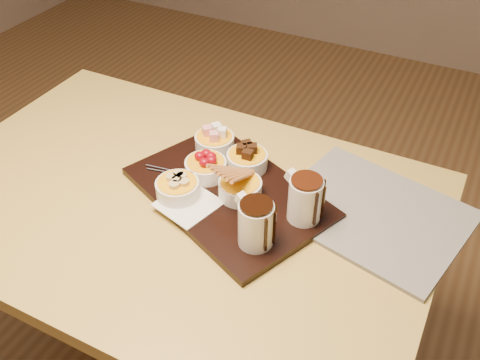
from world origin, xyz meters
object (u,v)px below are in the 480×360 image
at_px(pitcher_dark_chocolate, 256,225).
at_px(newspaper, 372,213).
at_px(bowl_strawberries, 206,168).
at_px(serving_board, 229,193).
at_px(pitcher_milk_chocolate, 305,200).
at_px(dining_table, 176,228).

relative_size(pitcher_dark_chocolate, newspaper, 0.26).
bearing_deg(bowl_strawberries, serving_board, -19.92).
distance_m(pitcher_milk_chocolate, newspaper, 0.17).
bearing_deg(serving_board, pitcher_dark_chocolate, -19.98).
distance_m(bowl_strawberries, pitcher_milk_chocolate, 0.27).
distance_m(pitcher_dark_chocolate, pitcher_milk_chocolate, 0.13).
bearing_deg(serving_board, dining_table, -126.87).
bearing_deg(pitcher_milk_chocolate, serving_board, -158.20).
distance_m(dining_table, pitcher_milk_chocolate, 0.35).
bearing_deg(dining_table, serving_board, 29.63).
xyz_separation_m(dining_table, serving_board, (0.11, 0.06, 0.11)).
relative_size(dining_table, newspaper, 3.05).
xyz_separation_m(dining_table, pitcher_milk_chocolate, (0.30, 0.06, 0.17)).
xyz_separation_m(serving_board, pitcher_dark_chocolate, (0.13, -0.12, 0.06)).
height_order(pitcher_dark_chocolate, newspaper, pitcher_dark_chocolate).
bearing_deg(newspaper, bowl_strawberries, -157.80).
height_order(dining_table, pitcher_dark_chocolate, pitcher_dark_chocolate).
distance_m(serving_board, newspaper, 0.33).
height_order(dining_table, bowl_strawberries, bowl_strawberries).
distance_m(dining_table, serving_board, 0.17).
xyz_separation_m(serving_board, newspaper, (0.32, 0.09, -0.00)).
bearing_deg(dining_table, pitcher_milk_chocolate, 11.00).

